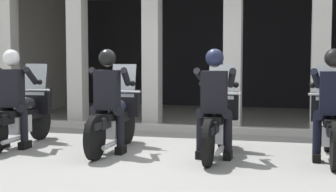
{
  "coord_description": "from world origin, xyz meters",
  "views": [
    {
      "loc": [
        1.89,
        -7.44,
        1.48
      ],
      "look_at": [
        0.0,
        0.11,
        0.85
      ],
      "focal_mm": 53.19,
      "sensor_mm": 36.0,
      "label": 1
    }
  ],
  "objects_px": {
    "police_officer_center_right": "(215,94)",
    "police_officer_far_right": "(333,95)",
    "police_officer_far_left": "(13,90)",
    "motorcycle_far_right": "(331,124)",
    "motorcycle_center_left": "(115,118)",
    "police_officer_center_left": "(108,92)",
    "motorcycle_far_left": "(23,115)",
    "motorcycle_center_right": "(217,122)"
  },
  "relations": [
    {
      "from": "motorcycle_far_right",
      "to": "motorcycle_center_left",
      "type": "bearing_deg",
      "value": 178.95
    },
    {
      "from": "police_officer_center_left",
      "to": "police_officer_center_right",
      "type": "distance_m",
      "value": 1.63
    },
    {
      "from": "motorcycle_far_right",
      "to": "police_officer_far_right",
      "type": "height_order",
      "value": "police_officer_far_right"
    },
    {
      "from": "police_officer_far_left",
      "to": "police_officer_center_left",
      "type": "xyz_separation_m",
      "value": [
        1.63,
        -0.02,
        0.0
      ]
    },
    {
      "from": "police_officer_center_right",
      "to": "motorcycle_far_right",
      "type": "bearing_deg",
      "value": 4.82
    },
    {
      "from": "motorcycle_center_left",
      "to": "motorcycle_center_right",
      "type": "bearing_deg",
      "value": -2.84
    },
    {
      "from": "motorcycle_center_left",
      "to": "motorcycle_center_right",
      "type": "distance_m",
      "value": 1.63
    },
    {
      "from": "motorcycle_far_left",
      "to": "police_officer_far_right",
      "type": "xyz_separation_m",
      "value": [
        4.88,
        -0.16,
        0.44
      ]
    },
    {
      "from": "police_officer_far_left",
      "to": "police_officer_center_left",
      "type": "bearing_deg",
      "value": -9.74
    },
    {
      "from": "police_officer_far_left",
      "to": "police_officer_far_right",
      "type": "xyz_separation_m",
      "value": [
        4.88,
        0.13,
        0.0
      ]
    },
    {
      "from": "police_officer_center_right",
      "to": "motorcycle_center_left",
      "type": "bearing_deg",
      "value": 159.47
    },
    {
      "from": "motorcycle_far_right",
      "to": "police_officer_center_left",
      "type": "bearing_deg",
      "value": -176.11
    },
    {
      "from": "police_officer_far_left",
      "to": "police_officer_far_right",
      "type": "distance_m",
      "value": 4.88
    },
    {
      "from": "police_officer_center_right",
      "to": "police_officer_far_right",
      "type": "xyz_separation_m",
      "value": [
        1.63,
        0.16,
        0.0
      ]
    },
    {
      "from": "motorcycle_far_left",
      "to": "motorcycle_center_right",
      "type": "bearing_deg",
      "value": -9.58
    },
    {
      "from": "motorcycle_center_left",
      "to": "motorcycle_far_right",
      "type": "distance_m",
      "value": 3.26
    },
    {
      "from": "motorcycle_far_right",
      "to": "police_officer_far_right",
      "type": "distance_m",
      "value": 0.52
    },
    {
      "from": "police_officer_far_right",
      "to": "police_officer_far_left",
      "type": "bearing_deg",
      "value": 177.87
    },
    {
      "from": "motorcycle_far_left",
      "to": "police_officer_far_right",
      "type": "relative_size",
      "value": 1.29
    },
    {
      "from": "police_officer_center_right",
      "to": "police_officer_far_right",
      "type": "bearing_deg",
      "value": -4.81
    },
    {
      "from": "police_officer_far_left",
      "to": "motorcycle_far_left",
      "type": "bearing_deg",
      "value": 80.67
    },
    {
      "from": "motorcycle_center_left",
      "to": "police_officer_far_right",
      "type": "bearing_deg",
      "value": -4.9
    },
    {
      "from": "police_officer_far_left",
      "to": "motorcycle_center_right",
      "type": "relative_size",
      "value": 0.78
    },
    {
      "from": "motorcycle_far_right",
      "to": "police_officer_far_right",
      "type": "bearing_deg",
      "value": -93.88
    },
    {
      "from": "motorcycle_center_right",
      "to": "police_officer_center_right",
      "type": "distance_m",
      "value": 0.52
    },
    {
      "from": "police_officer_far_left",
      "to": "motorcycle_far_right",
      "type": "height_order",
      "value": "police_officer_far_left"
    },
    {
      "from": "police_officer_far_left",
      "to": "police_officer_center_right",
      "type": "xyz_separation_m",
      "value": [
        3.25,
        -0.03,
        0.0
      ]
    },
    {
      "from": "motorcycle_far_left",
      "to": "motorcycle_far_right",
      "type": "distance_m",
      "value": 4.88
    },
    {
      "from": "motorcycle_center_left",
      "to": "police_officer_center_left",
      "type": "bearing_deg",
      "value": -92.74
    },
    {
      "from": "motorcycle_center_left",
      "to": "police_officer_center_right",
      "type": "bearing_deg",
      "value": -12.72
    },
    {
      "from": "motorcycle_center_left",
      "to": "motorcycle_center_right",
      "type": "xyz_separation_m",
      "value": [
        1.63,
        -0.01,
        0.0
      ]
    },
    {
      "from": "police_officer_far_left",
      "to": "motorcycle_center_right",
      "type": "xyz_separation_m",
      "value": [
        3.26,
        0.25,
        -0.44
      ]
    },
    {
      "from": "police_officer_center_right",
      "to": "motorcycle_center_right",
      "type": "bearing_deg",
      "value": 79.45
    },
    {
      "from": "motorcycle_far_left",
      "to": "motorcycle_center_left",
      "type": "xyz_separation_m",
      "value": [
        1.63,
        -0.02,
        0.0
      ]
    },
    {
      "from": "police_officer_center_right",
      "to": "police_officer_far_right",
      "type": "distance_m",
      "value": 1.63
    },
    {
      "from": "motorcycle_far_right",
      "to": "police_officer_far_left",
      "type": "bearing_deg",
      "value": -178.82
    },
    {
      "from": "motorcycle_far_left",
      "to": "police_officer_center_left",
      "type": "distance_m",
      "value": 1.71
    },
    {
      "from": "motorcycle_center_right",
      "to": "motorcycle_far_right",
      "type": "height_order",
      "value": "same"
    },
    {
      "from": "police_officer_far_left",
      "to": "police_officer_center_left",
      "type": "distance_m",
      "value": 1.63
    },
    {
      "from": "motorcycle_far_left",
      "to": "motorcycle_far_right",
      "type": "bearing_deg",
      "value": -7.58
    },
    {
      "from": "motorcycle_center_left",
      "to": "motorcycle_far_right",
      "type": "height_order",
      "value": "same"
    },
    {
      "from": "motorcycle_far_right",
      "to": "motorcycle_center_right",
      "type": "bearing_deg",
      "value": -178.14
    }
  ]
}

